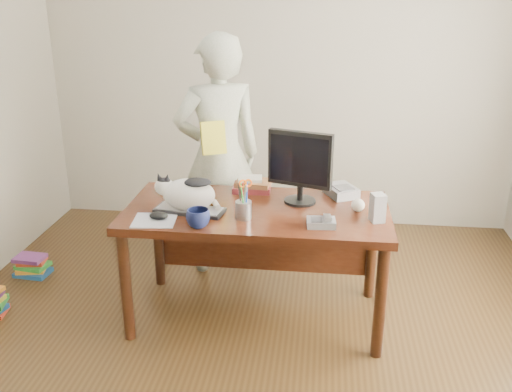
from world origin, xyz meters
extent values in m
plane|color=black|center=(0.00, 0.00, 0.00)|extent=(4.50, 4.50, 0.00)
plane|color=beige|center=(0.00, 2.25, 1.35)|extent=(4.00, 0.00, 4.00)
cube|color=black|center=(0.00, 0.60, 0.72)|extent=(1.60, 0.80, 0.05)
cylinder|color=black|center=(-0.74, 0.26, 0.35)|extent=(0.07, 0.07, 0.70)
cylinder|color=black|center=(0.74, 0.26, 0.35)|extent=(0.07, 0.07, 0.70)
cylinder|color=black|center=(-0.74, 0.94, 0.35)|extent=(0.07, 0.07, 0.70)
cylinder|color=black|center=(0.74, 0.94, 0.35)|extent=(0.07, 0.07, 0.70)
cube|color=black|center=(0.00, 0.96, 0.40)|extent=(1.45, 0.03, 0.50)
cube|color=black|center=(-0.39, 0.50, 0.76)|extent=(0.44, 0.22, 0.02)
cube|color=#B8B9BE|center=(-0.39, 0.50, 0.77)|extent=(0.40, 0.19, 0.00)
ellipsoid|color=white|center=(-0.39, 0.50, 0.86)|extent=(0.34, 0.24, 0.19)
ellipsoid|color=white|center=(-0.54, 0.51, 0.90)|extent=(0.13, 0.13, 0.11)
ellipsoid|color=black|center=(-0.54, 0.51, 0.94)|extent=(0.09, 0.09, 0.04)
cone|color=black|center=(-0.57, 0.50, 0.96)|extent=(0.06, 0.06, 0.07)
cone|color=black|center=(-0.52, 0.49, 0.96)|extent=(0.06, 0.06, 0.07)
ellipsoid|color=black|center=(-0.34, 0.49, 0.94)|extent=(0.19, 0.16, 0.04)
cylinder|color=white|center=(-0.24, 0.52, 0.80)|extent=(0.08, 0.14, 0.04)
cylinder|color=black|center=(0.25, 0.74, 0.76)|extent=(0.25, 0.25, 0.02)
cylinder|color=black|center=(0.25, 0.74, 0.81)|extent=(0.05, 0.05, 0.09)
cube|color=black|center=(0.25, 0.72, 1.04)|extent=(0.40, 0.17, 0.34)
cube|color=black|center=(0.24, 0.70, 1.04)|extent=(0.35, 0.12, 0.29)
cylinder|color=gray|center=(-0.06, 0.44, 0.80)|extent=(0.12, 0.12, 0.10)
cylinder|color=black|center=(-0.08, 0.44, 0.89)|extent=(0.02, 0.04, 0.16)
cylinder|color=#0D3DC1|center=(-0.04, 0.44, 0.89)|extent=(0.02, 0.04, 0.16)
cylinder|color=#A61717|center=(-0.07, 0.46, 0.89)|extent=(0.02, 0.04, 0.16)
cylinder|color=#1A8325|center=(-0.06, 0.42, 0.89)|extent=(0.03, 0.03, 0.16)
cylinder|color=silver|center=(-0.05, 0.44, 0.90)|extent=(0.02, 0.02, 0.12)
cylinder|color=silver|center=(-0.04, 0.44, 0.90)|extent=(0.01, 0.03, 0.12)
torus|color=#FE660D|center=(-0.06, 0.43, 0.97)|extent=(0.05, 0.04, 0.05)
torus|color=#FE660D|center=(-0.03, 0.45, 0.97)|extent=(0.05, 0.04, 0.05)
cube|color=silver|center=(-0.56, 0.34, 0.75)|extent=(0.26, 0.24, 0.01)
ellipsoid|color=black|center=(-0.54, 0.36, 0.77)|extent=(0.12, 0.08, 0.04)
imported|color=#0D1234|center=(-0.29, 0.28, 0.80)|extent=(0.19, 0.19, 0.11)
cube|color=slate|center=(0.39, 0.38, 0.77)|extent=(0.17, 0.13, 0.04)
cube|color=#454548|center=(0.36, 0.37, 0.79)|extent=(0.07, 0.08, 0.01)
cube|color=silver|center=(0.42, 0.39, 0.80)|extent=(0.05, 0.14, 0.05)
cube|color=gray|center=(0.71, 0.49, 0.83)|extent=(0.09, 0.10, 0.17)
sphere|color=beige|center=(0.61, 0.63, 0.79)|extent=(0.08, 0.08, 0.08)
cube|color=#4B1417|center=(-0.07, 0.91, 0.77)|extent=(0.25, 0.19, 0.04)
cube|color=#54341C|center=(-0.06, 0.91, 0.81)|extent=(0.24, 0.19, 0.03)
cube|color=silver|center=(-0.08, 0.91, 0.83)|extent=(0.17, 0.14, 0.02)
cube|color=slate|center=(0.51, 0.89, 0.78)|extent=(0.25, 0.27, 0.06)
cube|color=#454548|center=(0.52, 0.87, 0.81)|extent=(0.15, 0.15, 0.01)
imported|color=silver|center=(-0.36, 1.27, 0.87)|extent=(0.75, 0.64, 1.74)
cube|color=yellow|center=(-0.36, 1.10, 1.05)|extent=(0.19, 0.16, 0.23)
cube|color=navy|center=(-1.72, 0.95, 0.02)|extent=(0.25, 0.19, 0.03)
cube|color=orange|center=(-1.73, 0.96, 0.05)|extent=(0.22, 0.19, 0.03)
cube|color=#27852B|center=(-1.71, 0.94, 0.08)|extent=(0.24, 0.19, 0.03)
cube|color=red|center=(-1.72, 0.96, 0.11)|extent=(0.21, 0.16, 0.03)
cube|color=#642D70|center=(-1.73, 0.94, 0.14)|extent=(0.22, 0.17, 0.03)
camera|label=1|loc=(0.38, -2.59, 2.04)|focal=40.00mm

